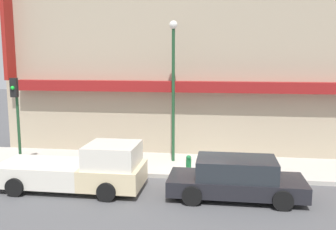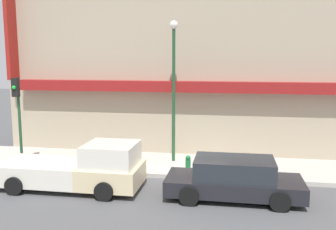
% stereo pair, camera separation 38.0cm
% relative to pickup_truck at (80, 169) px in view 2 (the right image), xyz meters
% --- Properties ---
extents(ground_plane, '(80.00, 80.00, 0.00)m').
position_rel_pickup_truck_xyz_m(ground_plane, '(4.05, 1.68, -0.76)').
color(ground_plane, '#4C4C4F').
extents(sidewalk, '(36.00, 3.40, 0.17)m').
position_rel_pickup_truck_xyz_m(sidewalk, '(4.05, 3.37, -0.68)').
color(sidewalk, '#B7B2A8').
rests_on(sidewalk, ground).
extents(building, '(19.80, 3.80, 10.99)m').
position_rel_pickup_truck_xyz_m(building, '(4.04, 6.55, 4.72)').
color(building, tan).
rests_on(building, ground).
extents(pickup_truck, '(5.32, 2.20, 1.75)m').
position_rel_pickup_truck_xyz_m(pickup_truck, '(0.00, 0.00, 0.00)').
color(pickup_truck, beige).
rests_on(pickup_truck, ground).
extents(parked_car, '(4.63, 2.06, 1.39)m').
position_rel_pickup_truck_xyz_m(parked_car, '(5.58, 0.00, -0.08)').
color(parked_car, black).
rests_on(parked_car, ground).
extents(fire_hydrant, '(0.22, 0.22, 0.68)m').
position_rel_pickup_truck_xyz_m(fire_hydrant, '(3.74, 2.24, -0.25)').
color(fire_hydrant, '#196633').
rests_on(fire_hydrant, sidewalk).
extents(street_lamp, '(0.36, 0.36, 6.20)m').
position_rel_pickup_truck_xyz_m(street_lamp, '(2.90, 3.74, 3.23)').
color(street_lamp, '#1E4728').
rests_on(street_lamp, sidewalk).
extents(traffic_light, '(0.28, 0.42, 3.78)m').
position_rel_pickup_truck_xyz_m(traffic_light, '(-3.57, 2.02, 2.01)').
color(traffic_light, '#1E4728').
rests_on(traffic_light, sidewalk).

